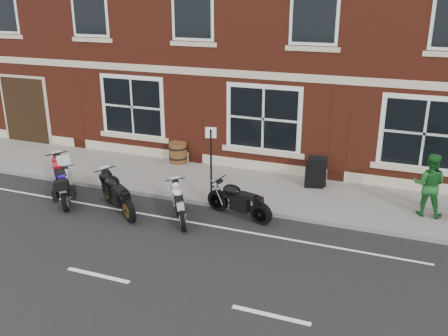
{
  "coord_description": "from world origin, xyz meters",
  "views": [
    {
      "loc": [
        6.12,
        -10.98,
        6.01
      ],
      "look_at": [
        1.23,
        1.6,
        1.17
      ],
      "focal_mm": 40.0,
      "sensor_mm": 36.0,
      "label": 1
    }
  ],
  "objects_px": {
    "pedestrian_right": "(429,185)",
    "barrel_planter": "(178,152)",
    "moto_sport_silver": "(181,201)",
    "moto_naked_black": "(238,199)",
    "a_board_sign": "(316,173)",
    "moto_sport_black": "(118,192)",
    "parking_sign": "(211,159)",
    "moto_sport_red": "(63,175)",
    "moto_touring_silver": "(68,185)"
  },
  "relations": [
    {
      "from": "moto_naked_black",
      "to": "parking_sign",
      "type": "relative_size",
      "value": 0.92
    },
    {
      "from": "barrel_planter",
      "to": "moto_touring_silver",
      "type": "bearing_deg",
      "value": -111.67
    },
    {
      "from": "moto_sport_black",
      "to": "pedestrian_right",
      "type": "xyz_separation_m",
      "value": [
        8.2,
        2.64,
        0.42
      ]
    },
    {
      "from": "barrel_planter",
      "to": "parking_sign",
      "type": "distance_m",
      "value": 3.79
    },
    {
      "from": "moto_touring_silver",
      "to": "moto_naked_black",
      "type": "distance_m",
      "value": 5.17
    },
    {
      "from": "moto_naked_black",
      "to": "pedestrian_right",
      "type": "xyz_separation_m",
      "value": [
        4.88,
        1.77,
        0.46
      ]
    },
    {
      "from": "moto_sport_black",
      "to": "barrel_planter",
      "type": "distance_m",
      "value": 4.17
    },
    {
      "from": "moto_sport_black",
      "to": "a_board_sign",
      "type": "relative_size",
      "value": 1.94
    },
    {
      "from": "moto_sport_red",
      "to": "moto_sport_black",
      "type": "height_order",
      "value": "moto_sport_red"
    },
    {
      "from": "moto_sport_silver",
      "to": "moto_naked_black",
      "type": "height_order",
      "value": "moto_naked_black"
    },
    {
      "from": "moto_sport_black",
      "to": "moto_sport_silver",
      "type": "relative_size",
      "value": 1.09
    },
    {
      "from": "moto_touring_silver",
      "to": "parking_sign",
      "type": "bearing_deg",
      "value": -14.69
    },
    {
      "from": "moto_sport_red",
      "to": "moto_naked_black",
      "type": "distance_m",
      "value": 5.63
    },
    {
      "from": "moto_sport_black",
      "to": "moto_naked_black",
      "type": "height_order",
      "value": "moto_sport_black"
    },
    {
      "from": "moto_naked_black",
      "to": "parking_sign",
      "type": "bearing_deg",
      "value": 78.27
    },
    {
      "from": "pedestrian_right",
      "to": "a_board_sign",
      "type": "height_order",
      "value": "pedestrian_right"
    },
    {
      "from": "moto_sport_silver",
      "to": "moto_naked_black",
      "type": "bearing_deg",
      "value": -5.13
    },
    {
      "from": "parking_sign",
      "to": "a_board_sign",
      "type": "bearing_deg",
      "value": 21.25
    },
    {
      "from": "moto_sport_red",
      "to": "a_board_sign",
      "type": "distance_m",
      "value": 7.84
    },
    {
      "from": "moto_naked_black",
      "to": "a_board_sign",
      "type": "bearing_deg",
      "value": -15.95
    },
    {
      "from": "moto_sport_black",
      "to": "moto_sport_silver",
      "type": "distance_m",
      "value": 1.91
    },
    {
      "from": "moto_touring_silver",
      "to": "pedestrian_right",
      "type": "distance_m",
      "value": 10.33
    },
    {
      "from": "a_board_sign",
      "to": "moto_touring_silver",
      "type": "bearing_deg",
      "value": -165.97
    },
    {
      "from": "moto_sport_black",
      "to": "barrel_planter",
      "type": "height_order",
      "value": "moto_sport_black"
    },
    {
      "from": "moto_sport_red",
      "to": "moto_sport_silver",
      "type": "distance_m",
      "value": 4.21
    },
    {
      "from": "pedestrian_right",
      "to": "moto_naked_black",
      "type": "bearing_deg",
      "value": 25.13
    },
    {
      "from": "moto_sport_black",
      "to": "a_board_sign",
      "type": "distance_m",
      "value": 6.07
    },
    {
      "from": "moto_sport_red",
      "to": "barrel_planter",
      "type": "relative_size",
      "value": 2.44
    },
    {
      "from": "moto_sport_red",
      "to": "a_board_sign",
      "type": "bearing_deg",
      "value": -19.34
    },
    {
      "from": "pedestrian_right",
      "to": "barrel_planter",
      "type": "distance_m",
      "value": 8.51
    },
    {
      "from": "a_board_sign",
      "to": "moto_sport_red",
      "type": "bearing_deg",
      "value": -170.73
    },
    {
      "from": "moto_sport_black",
      "to": "barrel_planter",
      "type": "relative_size",
      "value": 2.56
    },
    {
      "from": "moto_sport_red",
      "to": "moto_sport_silver",
      "type": "xyz_separation_m",
      "value": [
        4.19,
        -0.34,
        -0.09
      ]
    },
    {
      "from": "moto_sport_silver",
      "to": "moto_naked_black",
      "type": "relative_size",
      "value": 0.86
    },
    {
      "from": "moto_sport_silver",
      "to": "moto_sport_black",
      "type": "bearing_deg",
      "value": 154.45
    },
    {
      "from": "a_board_sign",
      "to": "parking_sign",
      "type": "relative_size",
      "value": 0.44
    },
    {
      "from": "moto_sport_red",
      "to": "pedestrian_right",
      "type": "relative_size",
      "value": 1.03
    },
    {
      "from": "moto_sport_red",
      "to": "moto_sport_silver",
      "type": "height_order",
      "value": "moto_sport_red"
    },
    {
      "from": "pedestrian_right",
      "to": "parking_sign",
      "type": "height_order",
      "value": "parking_sign"
    },
    {
      "from": "moto_sport_red",
      "to": "moto_touring_silver",
      "type": "bearing_deg",
      "value": -84.01
    },
    {
      "from": "moto_sport_black",
      "to": "moto_touring_silver",
      "type": "bearing_deg",
      "value": 124.51
    },
    {
      "from": "barrel_planter",
      "to": "a_board_sign",
      "type": "bearing_deg",
      "value": -7.25
    },
    {
      "from": "parking_sign",
      "to": "moto_sport_red",
      "type": "bearing_deg",
      "value": 173.92
    },
    {
      "from": "pedestrian_right",
      "to": "a_board_sign",
      "type": "xyz_separation_m",
      "value": [
        -3.25,
        0.87,
        -0.39
      ]
    },
    {
      "from": "moto_sport_red",
      "to": "parking_sign",
      "type": "bearing_deg",
      "value": -30.8
    },
    {
      "from": "moto_naked_black",
      "to": "parking_sign",
      "type": "xyz_separation_m",
      "value": [
        -1.03,
        0.54,
        0.87
      ]
    },
    {
      "from": "pedestrian_right",
      "to": "parking_sign",
      "type": "bearing_deg",
      "value": 16.95
    },
    {
      "from": "moto_sport_red",
      "to": "pedestrian_right",
      "type": "height_order",
      "value": "pedestrian_right"
    },
    {
      "from": "moto_sport_red",
      "to": "pedestrian_right",
      "type": "bearing_deg",
      "value": -30.32
    },
    {
      "from": "pedestrian_right",
      "to": "a_board_sign",
      "type": "bearing_deg",
      "value": -9.78
    }
  ]
}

